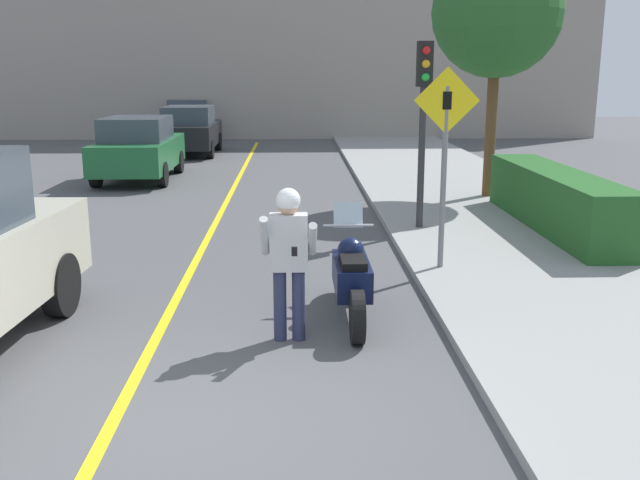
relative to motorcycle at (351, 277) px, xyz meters
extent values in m
plane|color=#4C4C4F|center=(-1.59, -2.59, -0.49)|extent=(80.00, 80.00, 0.00)
cube|color=gray|center=(3.21, 1.41, -0.44)|extent=(4.40, 44.00, 0.11)
cube|color=yellow|center=(-2.19, 3.41, -0.49)|extent=(0.12, 36.00, 0.01)
cube|color=gray|center=(-1.59, 23.41, 4.07)|extent=(28.00, 1.20, 9.13)
cylinder|color=black|center=(0.00, -0.82, -0.20)|extent=(0.14, 0.59, 0.59)
cylinder|color=black|center=(0.00, 0.80, -0.20)|extent=(0.14, 0.59, 0.59)
cube|color=#0C1433|center=(0.00, -0.01, 0.03)|extent=(0.40, 1.11, 0.36)
sphere|color=#0C1433|center=(0.00, 0.14, 0.29)|extent=(0.32, 0.32, 0.32)
cube|color=black|center=(0.00, -0.26, 0.25)|extent=(0.28, 0.48, 0.10)
cylinder|color=silver|center=(0.00, 0.55, 0.51)|extent=(0.62, 0.03, 0.03)
cube|color=silver|center=(0.00, 0.62, 0.63)|extent=(0.36, 0.12, 0.31)
cylinder|color=#282D4C|center=(-0.83, -0.69, -0.10)|extent=(0.14, 0.14, 0.79)
cylinder|color=#282D4C|center=(-0.63, -0.69, -0.10)|extent=(0.14, 0.14, 0.79)
cube|color=#B7B7BC|center=(-0.73, -0.69, 0.60)|extent=(0.40, 0.22, 0.61)
cylinder|color=#B7B7BC|center=(-0.98, -0.79, 0.69)|extent=(0.09, 0.37, 0.47)
cylinder|color=#B7B7BC|center=(-0.48, -0.81, 0.66)|extent=(0.09, 0.43, 0.43)
sphere|color=tan|center=(-0.73, -0.69, 1.00)|extent=(0.22, 0.22, 0.22)
sphere|color=white|center=(-0.73, -0.69, 1.05)|extent=(0.26, 0.26, 0.26)
cube|color=black|center=(-0.67, -0.97, 0.57)|extent=(0.06, 0.05, 0.11)
cylinder|color=black|center=(-3.45, 0.20, -0.11)|extent=(0.27, 0.77, 0.76)
cylinder|color=slate|center=(1.43, 1.81, 0.89)|extent=(0.08, 0.08, 2.54)
cube|color=yellow|center=(1.43, 1.79, 1.97)|extent=(0.91, 0.02, 0.91)
cube|color=black|center=(1.43, 1.78, 1.97)|extent=(0.12, 0.01, 0.24)
cylinder|color=#2D2D30|center=(1.59, 4.49, 1.24)|extent=(0.12, 0.12, 3.24)
cube|color=black|center=(1.59, 4.47, 2.48)|extent=(0.26, 0.22, 0.76)
sphere|color=red|center=(1.59, 4.35, 2.70)|extent=(0.14, 0.14, 0.14)
sphere|color=gold|center=(1.59, 4.35, 2.48)|extent=(0.14, 0.14, 0.14)
sphere|color=green|center=(1.59, 4.35, 2.26)|extent=(0.14, 0.14, 0.14)
cube|color=#235623|center=(4.01, 4.39, 0.13)|extent=(0.90, 5.28, 1.02)
cylinder|color=brown|center=(3.70, 7.76, 1.12)|extent=(0.24, 0.24, 3.00)
sphere|color=#285B28|center=(3.70, 7.76, 3.60)|extent=(2.80, 2.80, 2.80)
cylinder|color=black|center=(-5.65, 12.52, -0.17)|extent=(0.22, 0.64, 0.64)
cylinder|color=black|center=(-3.99, 12.52, -0.17)|extent=(0.22, 0.64, 0.64)
cylinder|color=black|center=(-5.65, 9.92, -0.17)|extent=(0.22, 0.64, 0.64)
cylinder|color=black|center=(-3.99, 9.92, -0.17)|extent=(0.22, 0.64, 0.64)
cube|color=#1E6033|center=(-4.82, 11.22, 0.21)|extent=(1.80, 4.20, 0.76)
cube|color=#38424C|center=(-4.82, 11.05, 0.89)|extent=(1.58, 2.18, 0.60)
cylinder|color=black|center=(-5.14, 18.53, -0.17)|extent=(0.22, 0.64, 0.64)
cylinder|color=black|center=(-3.48, 18.53, -0.17)|extent=(0.22, 0.64, 0.64)
cylinder|color=black|center=(-5.14, 15.93, -0.17)|extent=(0.22, 0.64, 0.64)
cylinder|color=black|center=(-3.48, 15.93, -0.17)|extent=(0.22, 0.64, 0.64)
cube|color=black|center=(-4.31, 17.23, 0.21)|extent=(1.80, 4.20, 0.76)
cube|color=#38424C|center=(-4.31, 17.06, 0.89)|extent=(1.58, 2.18, 0.60)
cylinder|color=black|center=(-6.00, 24.84, -0.17)|extent=(0.22, 0.64, 0.64)
cylinder|color=black|center=(-4.34, 24.84, -0.17)|extent=(0.22, 0.64, 0.64)
cylinder|color=black|center=(-6.00, 22.23, -0.17)|extent=(0.22, 0.64, 0.64)
cylinder|color=black|center=(-4.34, 22.23, -0.17)|extent=(0.22, 0.64, 0.64)
cube|color=navy|center=(-5.17, 23.54, 0.21)|extent=(1.80, 4.20, 0.76)
cube|color=#38424C|center=(-5.17, 23.37, 0.89)|extent=(1.58, 2.18, 0.60)
camera|label=1|loc=(-0.65, -8.01, 2.36)|focal=40.00mm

